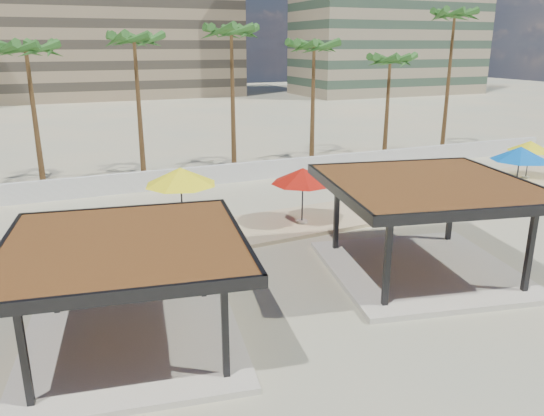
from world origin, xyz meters
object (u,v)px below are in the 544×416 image
at_px(pavilion_west, 128,284).
at_px(umbrella_c, 303,176).
at_px(pavilion_central, 425,219).
at_px(lounger_b, 447,204).
at_px(lounger_d, 496,188).
at_px(lounger_c, 384,213).
at_px(lounger_a, 70,242).

bearing_deg(pavilion_west, umbrella_c, 48.53).
xyz_separation_m(pavilion_central, pavilion_west, (-11.02, -1.03, -0.20)).
bearing_deg(pavilion_central, lounger_b, 54.50).
distance_m(pavilion_central, lounger_b, 8.74).
relative_size(pavilion_west, lounger_d, 3.75).
bearing_deg(lounger_b, lounger_c, 96.59).
xyz_separation_m(pavilion_west, lounger_d, (22.05, 8.33, -1.61)).
bearing_deg(lounger_d, pavilion_west, 148.28).
height_order(umbrella_c, lounger_d, umbrella_c).
height_order(umbrella_c, lounger_b, umbrella_c).
bearing_deg(lounger_a, lounger_d, -120.41).
xyz_separation_m(pavilion_west, lounger_c, (13.35, 6.88, -1.62)).
height_order(pavilion_central, lounger_b, pavilion_central).
bearing_deg(lounger_c, lounger_a, 95.72).
height_order(pavilion_west, lounger_c, pavilion_west).
xyz_separation_m(pavilion_central, lounger_c, (2.34, 5.85, -1.82)).
distance_m(umbrella_c, lounger_d, 13.07).
bearing_deg(pavilion_central, lounger_d, 44.76).
relative_size(lounger_b, lounger_d, 1.25).
relative_size(pavilion_west, umbrella_c, 2.01).
height_order(pavilion_central, pavilion_west, pavilion_central).
height_order(pavilion_west, lounger_b, pavilion_west).
height_order(lounger_b, lounger_d, lounger_b).
height_order(pavilion_central, lounger_c, pavilion_central).
height_order(lounger_a, lounger_b, lounger_b).
xyz_separation_m(lounger_b, lounger_c, (-3.90, -0.01, -0.05)).
bearing_deg(lounger_a, pavilion_west, 158.75).
relative_size(lounger_b, lounger_c, 1.28).
relative_size(lounger_a, lounger_d, 1.04).
xyz_separation_m(pavilion_west, lounger_b, (17.25, 6.89, -1.57)).
distance_m(pavilion_west, umbrella_c, 11.95).
bearing_deg(umbrella_c, lounger_c, -10.41).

